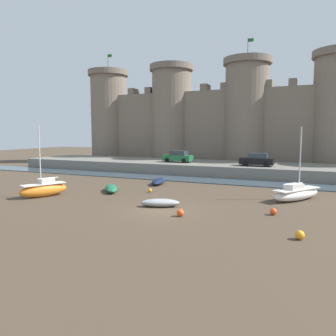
{
  "coord_description": "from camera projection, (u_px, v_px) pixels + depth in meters",
  "views": [
    {
      "loc": [
        9.78,
        -21.07,
        5.66
      ],
      "look_at": [
        -1.81,
        5.3,
        2.5
      ],
      "focal_mm": 35.0,
      "sensor_mm": 36.0,
      "label": 1
    }
  ],
  "objects": [
    {
      "name": "ground_plane",
      "position": [
        161.0,
        211.0,
        23.71
      ],
      "size": [
        160.0,
        160.0,
        0.0
      ],
      "primitive_type": "plane",
      "color": "#4C3D2D"
    },
    {
      "name": "water_channel",
      "position": [
        218.0,
        181.0,
        37.81
      ],
      "size": [
        80.0,
        4.5,
        0.1
      ],
      "primitive_type": "cube",
      "color": "#3D4C56",
      "rests_on": "ground"
    },
    {
      "name": "quay_road",
      "position": [
        232.0,
        169.0,
        44.34
      ],
      "size": [
        63.72,
        10.0,
        1.45
      ],
      "primitive_type": "cube",
      "color": "slate",
      "rests_on": "ground"
    },
    {
      "name": "castle",
      "position": [
        246.0,
        118.0,
        52.03
      ],
      "size": [
        59.2,
        7.48,
        20.14
      ],
      "color": "#7A6B5B",
      "rests_on": "ground"
    },
    {
      "name": "rowboat_foreground_right",
      "position": [
        111.0,
        188.0,
        31.21
      ],
      "size": [
        3.04,
        3.56,
        0.64
      ],
      "color": "#1E6B47",
      "rests_on": "ground"
    },
    {
      "name": "sailboat_near_channel_left",
      "position": [
        296.0,
        193.0,
        27.22
      ],
      "size": [
        4.16,
        5.3,
        6.11
      ],
      "color": "silver",
      "rests_on": "ground"
    },
    {
      "name": "rowboat_foreground_left",
      "position": [
        158.0,
        181.0,
        35.72
      ],
      "size": [
        2.05,
        3.81,
        0.63
      ],
      "color": "#141E3D",
      "rests_on": "ground"
    },
    {
      "name": "rowboat_midflat_centre",
      "position": [
        160.0,
        203.0,
        24.91
      ],
      "size": [
        3.15,
        2.14,
        0.61
      ],
      "color": "gray",
      "rests_on": "ground"
    },
    {
      "name": "sailboat_near_channel_right",
      "position": [
        44.0,
        189.0,
        28.82
      ],
      "size": [
        2.81,
        4.39,
        6.26
      ],
      "color": "orange",
      "rests_on": "ground"
    },
    {
      "name": "mooring_buoy_mid_mud",
      "position": [
        273.0,
        212.0,
        22.44
      ],
      "size": [
        0.47,
        0.47,
        0.47
      ],
      "primitive_type": "sphere",
      "color": "#E04C1E",
      "rests_on": "ground"
    },
    {
      "name": "mooring_buoy_near_channel",
      "position": [
        180.0,
        213.0,
        22.05
      ],
      "size": [
        0.51,
        0.51,
        0.51
      ],
      "primitive_type": "sphere",
      "color": "#E04C1E",
      "rests_on": "ground"
    },
    {
      "name": "mooring_buoy_near_shore",
      "position": [
        150.0,
        190.0,
        30.9
      ],
      "size": [
        0.38,
        0.38,
        0.38
      ],
      "primitive_type": "sphere",
      "color": "orange",
      "rests_on": "ground"
    },
    {
      "name": "mooring_buoy_off_centre",
      "position": [
        300.0,
        235.0,
        17.29
      ],
      "size": [
        0.5,
        0.5,
        0.5
      ],
      "primitive_type": "sphere",
      "color": "orange",
      "rests_on": "ground"
    },
    {
      "name": "car_quay_centre_west",
      "position": [
        257.0,
        160.0,
        40.9
      ],
      "size": [
        4.13,
        1.94,
        1.62
      ],
      "color": "black",
      "rests_on": "quay_road"
    },
    {
      "name": "car_quay_west",
      "position": [
        178.0,
        157.0,
        46.18
      ],
      "size": [
        4.13,
        1.94,
        1.62
      ],
      "color": "#1E6638",
      "rests_on": "quay_road"
    }
  ]
}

